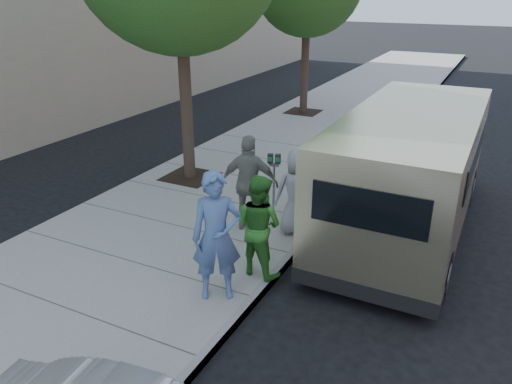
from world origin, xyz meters
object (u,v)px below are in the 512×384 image
(person_officer, at_px, (217,237))
(person_green_shirt, at_px, (259,226))
(person_gray_shirt, at_px, (297,192))
(person_striped_polo, at_px, (250,184))
(parking_meter, at_px, (274,170))
(van, at_px, (410,170))

(person_officer, height_order, person_green_shirt, person_officer)
(person_officer, bearing_deg, person_gray_shirt, 52.59)
(person_officer, distance_m, person_striped_polo, 2.32)
(person_officer, bearing_deg, person_green_shirt, 42.25)
(person_green_shirt, distance_m, person_striped_polo, 1.61)
(parking_meter, relative_size, van, 0.19)
(van, relative_size, person_officer, 3.26)
(parking_meter, xyz_separation_m, person_striped_polo, (-0.09, -0.91, 0.02))
(person_officer, bearing_deg, person_striped_polo, 73.72)
(person_officer, xyz_separation_m, person_green_shirt, (0.26, 0.88, -0.15))
(van, height_order, person_gray_shirt, van)
(person_green_shirt, xyz_separation_m, person_striped_polo, (-0.87, 1.36, 0.09))
(person_green_shirt, bearing_deg, van, -110.86)
(parking_meter, height_order, van, van)
(person_gray_shirt, distance_m, person_striped_polo, 0.91)
(van, distance_m, person_green_shirt, 3.46)
(person_striped_polo, bearing_deg, parking_meter, -111.80)
(van, relative_size, person_gray_shirt, 3.92)
(person_officer, height_order, person_striped_polo, person_officer)
(person_officer, bearing_deg, parking_meter, 67.80)
(person_gray_shirt, bearing_deg, person_green_shirt, 58.81)
(parking_meter, bearing_deg, person_gray_shirt, -54.38)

